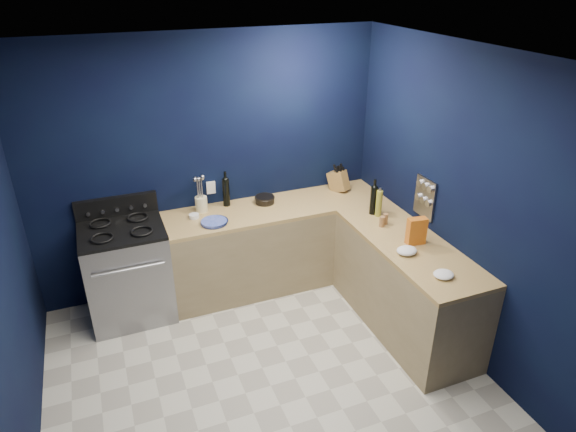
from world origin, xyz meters
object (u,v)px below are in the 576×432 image
gas_range (128,274)px  plate_stack (214,222)px  knife_block (338,181)px  utensil_crock (201,204)px  crouton_bag (416,231)px

gas_range → plate_stack: 0.96m
knife_block → plate_stack: bearing=161.8°
plate_stack → knife_block: bearing=10.6°
utensil_crock → knife_block: size_ratio=0.71×
plate_stack → crouton_bag: crouton_bag is taller
utensil_crock → knife_block: knife_block is taller
plate_stack → crouton_bag: (1.56, -1.03, 0.11)m
plate_stack → crouton_bag: 1.87m
knife_block → gas_range: bearing=154.9°
crouton_bag → gas_range: bearing=161.8°
gas_range → plate_stack: bearing=-8.5°
plate_stack → gas_range: bearing=171.5°
plate_stack → knife_block: 1.48m
knife_block → utensil_crock: bearing=149.6°
plate_stack → utensil_crock: utensil_crock is taller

